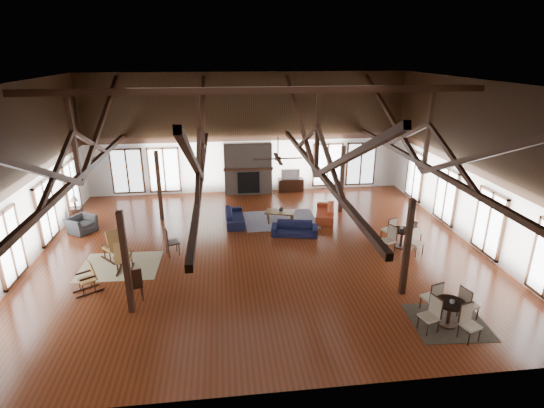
{
  "coord_description": "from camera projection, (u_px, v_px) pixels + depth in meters",
  "views": [
    {
      "loc": [
        -1.28,
        -14.17,
        7.01
      ],
      "look_at": [
        0.55,
        1.0,
        1.42
      ],
      "focal_mm": 28.0,
      "sensor_mm": 36.0,
      "label": 1
    }
  ],
  "objects": [
    {
      "name": "wall_front",
      "position": [
        293.0,
        269.0,
        8.21
      ],
      "size": [
        16.0,
        0.02,
        6.0
      ],
      "primitive_type": "cube",
      "color": "silver",
      "rests_on": "floor"
    },
    {
      "name": "cafe_table_near",
      "position": [
        450.0,
        309.0,
        11.32
      ],
      "size": [
        1.89,
        1.89,
        0.96
      ],
      "rotation": [
        0.0,
        0.0,
        0.29
      ],
      "color": "black",
      "rests_on": "floor"
    },
    {
      "name": "rug_dark",
      "position": [
        448.0,
        322.0,
        11.57
      ],
      "size": [
        2.1,
        1.93,
        0.01
      ],
      "primitive_type": "cube",
      "rotation": [
        0.0,
        0.0,
        -0.07
      ],
      "color": "black",
      "rests_on": "floor"
    },
    {
      "name": "rug_tan",
      "position": [
        120.0,
        266.0,
        14.55
      ],
      "size": [
        2.69,
        2.14,
        0.01
      ],
      "primitive_type": "cube",
      "rotation": [
        0.0,
        0.0,
        -0.03
      ],
      "color": "tan",
      "rests_on": "floor"
    },
    {
      "name": "rocking_chair_a",
      "position": [
        113.0,
        246.0,
        14.79
      ],
      "size": [
        0.97,
        1.01,
        1.19
      ],
      "rotation": [
        0.0,
        0.0,
        0.73
      ],
      "color": "#9F6B3C",
      "rests_on": "floor"
    },
    {
      "name": "wall_back",
      "position": [
        247.0,
        134.0,
        21.26
      ],
      "size": [
        16.0,
        0.02,
        6.0
      ],
      "primitive_type": "cube",
      "color": "silver",
      "rests_on": "floor"
    },
    {
      "name": "sofa_navy_front",
      "position": [
        295.0,
        229.0,
        16.92
      ],
      "size": [
        1.94,
        1.06,
        0.54
      ],
      "primitive_type": "imported",
      "rotation": [
        0.0,
        0.0,
        -0.2
      ],
      "color": "#131635",
      "rests_on": "floor"
    },
    {
      "name": "rocking_chair_c",
      "position": [
        89.0,
        277.0,
        12.93
      ],
      "size": [
        0.9,
        0.78,
        1.03
      ],
      "rotation": [
        0.0,
        0.0,
        2.13
      ],
      "color": "#9F6B3C",
      "rests_on": "floor"
    },
    {
      "name": "roof_truss",
      "position": [
        259.0,
        143.0,
        14.38
      ],
      "size": [
        15.6,
        14.07,
        3.14
      ],
      "color": "black",
      "rests_on": "wall_back"
    },
    {
      "name": "sofa_orange",
      "position": [
        325.0,
        212.0,
        18.61
      ],
      "size": [
        2.08,
        1.23,
        0.57
      ],
      "primitive_type": "imported",
      "rotation": [
        0.0,
        0.0,
        -1.83
      ],
      "color": "#AF4121",
      "rests_on": "floor"
    },
    {
      "name": "side_chair_b",
      "position": [
        134.0,
        282.0,
        12.33
      ],
      "size": [
        0.57,
        0.57,
        1.09
      ],
      "rotation": [
        0.0,
        0.0,
        0.28
      ],
      "color": "black",
      "rests_on": "floor"
    },
    {
      "name": "rocking_chair_b",
      "position": [
        123.0,
        258.0,
        14.02
      ],
      "size": [
        0.48,
        0.86,
        1.1
      ],
      "rotation": [
        0.0,
        0.0,
        0.0
      ],
      "color": "#9F6B3C",
      "rests_on": "floor"
    },
    {
      "name": "tv_console",
      "position": [
        291.0,
        185.0,
        22.2
      ],
      "size": [
        1.31,
        0.49,
        0.65
      ],
      "primitive_type": "cube",
      "color": "black",
      "rests_on": "floor"
    },
    {
      "name": "sofa_navy_left",
      "position": [
        235.0,
        217.0,
        18.1
      ],
      "size": [
        1.93,
        0.79,
        0.56
      ],
      "primitive_type": "imported",
      "rotation": [
        0.0,
        0.0,
        1.59
      ],
      "color": "#141837",
      "rests_on": "floor"
    },
    {
      "name": "side_table_lamp",
      "position": [
        76.0,
        212.0,
        18.16
      ],
      "size": [
        0.48,
        0.48,
        1.23
      ],
      "color": "black",
      "rests_on": "floor"
    },
    {
      "name": "floor",
      "position": [
        261.0,
        249.0,
        15.76
      ],
      "size": [
        16.0,
        16.0,
        0.0
      ],
      "primitive_type": "plane",
      "color": "maroon",
      "rests_on": "ground"
    },
    {
      "name": "wall_right",
      "position": [
        475.0,
        165.0,
        15.63
      ],
      "size": [
        0.02,
        14.0,
        6.0
      ],
      "primitive_type": "cube",
      "color": "silver",
      "rests_on": "floor"
    },
    {
      "name": "ceiling",
      "position": [
        259.0,
        82.0,
        13.7
      ],
      "size": [
        16.0,
        14.0,
        0.02
      ],
      "primitive_type": "cube",
      "color": "black",
      "rests_on": "wall_back"
    },
    {
      "name": "rug_navy",
      "position": [
        280.0,
        220.0,
        18.5
      ],
      "size": [
        3.16,
        2.4,
        0.01
      ],
      "primitive_type": "cube",
      "rotation": [
        0.0,
        0.0,
        0.02
      ],
      "color": "#1A1B4A",
      "rests_on": "floor"
    },
    {
      "name": "vase",
      "position": [
        281.0,
        209.0,
        18.16
      ],
      "size": [
        0.22,
        0.22,
        0.2
      ],
      "primitive_type": "imported",
      "rotation": [
        0.0,
        0.0,
        0.2
      ],
      "color": "#B2B2B2",
      "rests_on": "coffee_table"
    },
    {
      "name": "side_chair_a",
      "position": [
        169.0,
        239.0,
        15.11
      ],
      "size": [
        0.58,
        0.58,
        1.08
      ],
      "rotation": [
        0.0,
        0.0,
        -1.23
      ],
      "color": "black",
      "rests_on": "floor"
    },
    {
      "name": "cup_far",
      "position": [
        401.0,
        228.0,
        15.8
      ],
      "size": [
        0.16,
        0.16,
        0.1
      ],
      "primitive_type": "imported",
      "rotation": [
        0.0,
        0.0,
        0.33
      ],
      "color": "#B2B2B2",
      "rests_on": "cafe_table_far"
    },
    {
      "name": "ceiling_fan",
      "position": [
        278.0,
        158.0,
        13.6
      ],
      "size": [
        1.6,
        1.6,
        0.75
      ],
      "color": "black",
      "rests_on": "roof_truss"
    },
    {
      "name": "coffee_table",
      "position": [
        280.0,
        213.0,
        18.17
      ],
      "size": [
        1.37,
        0.96,
        0.47
      ],
      "rotation": [
        0.0,
        0.0,
        -0.3
      ],
      "color": "brown",
      "rests_on": "floor"
    },
    {
      "name": "armchair",
      "position": [
        81.0,
        224.0,
        17.19
      ],
      "size": [
        1.28,
        1.32,
        0.65
      ],
      "primitive_type": "imported",
      "rotation": [
        0.0,
        0.0,
        0.99
      ],
      "color": "#2E2E31",
      "rests_on": "floor"
    },
    {
      "name": "television",
      "position": [
        290.0,
        174.0,
        21.99
      ],
      "size": [
        0.96,
        0.18,
        0.55
      ],
      "primitive_type": "imported",
      "rotation": [
        0.0,
        0.0,
        -0.06
      ],
      "color": "#B2B2B2",
      "rests_on": "tv_console"
    },
    {
      "name": "cafe_table_far",
      "position": [
        402.0,
        235.0,
        15.82
      ],
      "size": [
        1.85,
        1.85,
        0.96
      ],
      "rotation": [
        0.0,
        0.0,
        0.41
      ],
      "color": "black",
      "rests_on": "floor"
    },
    {
      "name": "fireplace",
      "position": [
        248.0,
        169.0,
        21.54
      ],
      "size": [
        2.5,
        0.69,
        2.6
      ],
      "color": "#6C5E52",
      "rests_on": "floor"
    },
    {
      "name": "post_grid",
      "position": [
        260.0,
        211.0,
        15.24
      ],
      "size": [
        8.16,
        7.16,
        3.05
      ],
      "color": "black",
      "rests_on": "floor"
    },
    {
      "name": "cup_near",
      "position": [
        452.0,
        302.0,
        11.17
      ],
      "size": [
        0.14,
        0.14,
        0.1
      ],
      "primitive_type": "imported",
      "rotation": [
        0.0,
        0.0,
        0.09
      ],
      "color": "#B2B2B2",
      "rests_on": "cafe_table_near"
    },
    {
      "name": "wall_left",
      "position": [
        16.0,
        180.0,
        13.83
      ],
      "size": [
        0.02,
        14.0,
        6.0
      ],
      "primitive_type": "cube",
      "color": "silver",
      "rests_on": "floor"
    }
  ]
}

